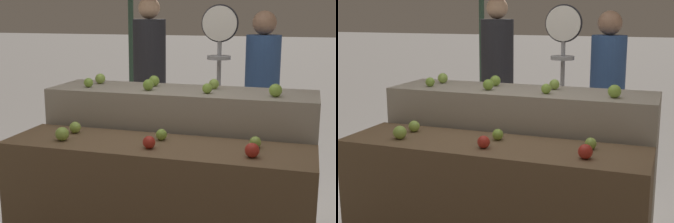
{
  "view_description": "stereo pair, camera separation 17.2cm",
  "coord_description": "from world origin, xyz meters",
  "views": [
    {
      "loc": [
        0.91,
        -2.72,
        1.61
      ],
      "look_at": [
        -0.01,
        0.3,
        0.94
      ],
      "focal_mm": 50.0,
      "sensor_mm": 36.0,
      "label": 1
    },
    {
      "loc": [
        1.07,
        -2.66,
        1.61
      ],
      "look_at": [
        -0.01,
        0.3,
        0.94
      ],
      "focal_mm": 50.0,
      "sensor_mm": 36.0,
      "label": 2
    }
  ],
  "objects": [
    {
      "name": "apple_back_6",
      "position": [
        0.23,
        0.7,
        1.09
      ],
      "size": [
        0.08,
        0.08,
        0.08
      ],
      "primitive_type": "sphere",
      "color": "#8EB247",
      "rests_on": "display_counter_back"
    },
    {
      "name": "apple_front_0",
      "position": [
        -0.61,
        -0.1,
        0.84
      ],
      "size": [
        0.09,
        0.09,
        0.09
      ],
      "primitive_type": "sphere",
      "color": "#8EB247",
      "rests_on": "display_counter_front"
    },
    {
      "name": "display_counter_back",
      "position": [
        0.0,
        0.6,
        0.52
      ],
      "size": [
        1.98,
        0.55,
        1.05
      ],
      "primitive_type": "cube",
      "color": "gray",
      "rests_on": "ground_plane"
    },
    {
      "name": "apple_back_5",
      "position": [
        -0.24,
        0.7,
        1.09
      ],
      "size": [
        0.08,
        0.08,
        0.08
      ],
      "primitive_type": "sphere",
      "color": "#84AD3D",
      "rests_on": "display_counter_back"
    },
    {
      "name": "person_customer_left",
      "position": [
        -0.77,
        2.1,
        1.03
      ],
      "size": [
        0.46,
        0.46,
        1.77
      ],
      "rotation": [
        0.0,
        0.0,
        2.8
      ],
      "color": "#2D2D38",
      "rests_on": "ground_plane"
    },
    {
      "name": "person_vendor_at_scale",
      "position": [
        0.5,
        1.55,
        0.95
      ],
      "size": [
        0.42,
        0.42,
        1.63
      ],
      "rotation": [
        0.0,
        0.0,
        3.64
      ],
      "color": "#2D2D38",
      "rests_on": "ground_plane"
    },
    {
      "name": "apple_back_4",
      "position": [
        -0.7,
        0.7,
        1.09
      ],
      "size": [
        0.08,
        0.08,
        0.08
      ],
      "primitive_type": "sphere",
      "color": "#8EB247",
      "rests_on": "display_counter_back"
    },
    {
      "name": "display_counter_front",
      "position": [
        0.0,
        0.0,
        0.4
      ],
      "size": [
        1.98,
        0.55,
        0.79
      ],
      "primitive_type": "cube",
      "color": "brown",
      "rests_on": "ground_plane"
    },
    {
      "name": "apple_front_3",
      "position": [
        -0.62,
        0.1,
        0.83
      ],
      "size": [
        0.08,
        0.08,
        0.08
      ],
      "primitive_type": "sphere",
      "color": "#8EB247",
      "rests_on": "display_counter_front"
    },
    {
      "name": "apple_front_5",
      "position": [
        0.61,
        0.1,
        0.83
      ],
      "size": [
        0.07,
        0.07,
        0.07
      ],
      "primitive_type": "sphere",
      "color": "#8EB247",
      "rests_on": "display_counter_front"
    },
    {
      "name": "apple_front_4",
      "position": [
        0.01,
        0.1,
        0.83
      ],
      "size": [
        0.07,
        0.07,
        0.07
      ],
      "primitive_type": "sphere",
      "color": "#84AD3D",
      "rests_on": "display_counter_front"
    },
    {
      "name": "apple_front_2",
      "position": [
        0.62,
        -0.1,
        0.83
      ],
      "size": [
        0.09,
        0.09,
        0.09
      ],
      "primitive_type": "sphere",
      "color": "#AD281E",
      "rests_on": "display_counter_front"
    },
    {
      "name": "apple_back_0",
      "position": [
        -0.71,
        0.5,
        1.08
      ],
      "size": [
        0.07,
        0.07,
        0.07
      ],
      "primitive_type": "sphere",
      "color": "#7AA338",
      "rests_on": "display_counter_back"
    },
    {
      "name": "apple_back_2",
      "position": [
        0.22,
        0.49,
        1.08
      ],
      "size": [
        0.07,
        0.07,
        0.07
      ],
      "primitive_type": "sphere",
      "color": "#84AD3D",
      "rests_on": "display_counter_back"
    },
    {
      "name": "produce_scale",
      "position": [
        0.16,
        1.23,
        1.24
      ],
      "size": [
        0.32,
        0.2,
        1.68
      ],
      "color": "#99999E",
      "rests_on": "ground_plane"
    },
    {
      "name": "apple_back_3",
      "position": [
        0.7,
        0.49,
        1.09
      ],
      "size": [
        0.09,
        0.09,
        0.09
      ],
      "primitive_type": "sphere",
      "color": "#84AD3D",
      "rests_on": "display_counter_back"
    },
    {
      "name": "apple_front_1",
      "position": [
        -0.01,
        -0.11,
        0.83
      ],
      "size": [
        0.08,
        0.08,
        0.08
      ],
      "primitive_type": "sphere",
      "color": "#AD281E",
      "rests_on": "display_counter_front"
    },
    {
      "name": "apple_back_1",
      "position": [
        -0.22,
        0.5,
        1.09
      ],
      "size": [
        0.08,
        0.08,
        0.08
      ],
      "primitive_type": "sphere",
      "color": "#7AA338",
      "rests_on": "display_counter_back"
    }
  ]
}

